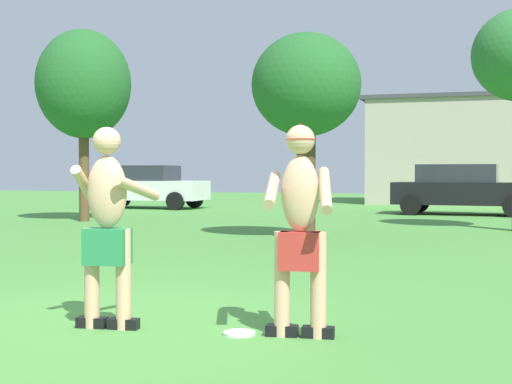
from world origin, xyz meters
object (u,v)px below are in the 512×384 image
Objects in this scene: player_with_cap at (300,220)px; tree_right_field at (306,88)px; car_black_far_end at (462,188)px; tree_behind_players at (84,85)px; car_white_near_post at (146,186)px; frisbee at (239,333)px; player_in_green at (108,222)px.

player_with_cap is 0.42× the size of tree_right_field.
tree_behind_players is at bearing -147.57° from car_black_far_end.
player_with_cap reaches higher than car_white_near_post.
car_white_near_post is 13.65m from tree_right_field.
frisbee is 9.10m from tree_right_field.
tree_right_field is (8.46, -10.49, 2.18)m from car_white_near_post.
player_with_cap is 1.06m from frisbee.
tree_right_field reaches higher than car_black_far_end.
player_with_cap is at bearing -53.35° from tree_behind_players.
player_in_green reaches higher than frisbee.
tree_behind_players is (-9.76, -6.20, 2.87)m from car_black_far_end.
player_in_green is (-1.65, -0.14, -0.04)m from player_with_cap.
player_with_cap is 15.08m from tree_behind_players.
player_in_green is 8.82m from tree_right_field.
player_in_green is at bearing -98.00° from car_black_far_end.
frisbee is 18.23m from car_black_far_end.
tree_behind_players reaches higher than player_with_cap.
frisbee is 21.40m from car_white_near_post.
player_in_green reaches higher than car_white_near_post.
player_with_cap is 18.12m from car_black_far_end.
player_with_cap is 0.40× the size of car_white_near_post.
car_white_near_post is at bearing 175.84° from car_black_far_end.
tree_right_field is 0.79× the size of tree_behind_players.
car_white_near_post is (-10.34, 18.92, -0.12)m from player_with_cap.
player_in_green is 1.47m from frisbee.
car_black_far_end is 0.85× the size of tree_behind_players.
car_white_near_post is 7.73m from tree_behind_players.
frisbee is at bearing 4.02° from player_in_green.
player_with_cap is 1.00× the size of player_in_green.
frisbee is at bearing -55.06° from tree_behind_players.
player_with_cap is 0.39× the size of car_black_far_end.
car_black_far_end is at bearing 85.56° from frisbee.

